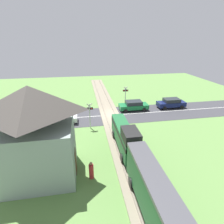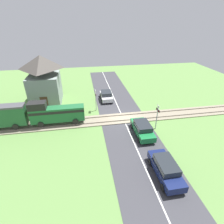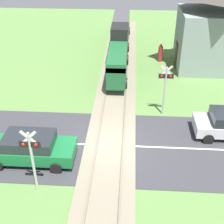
# 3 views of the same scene
# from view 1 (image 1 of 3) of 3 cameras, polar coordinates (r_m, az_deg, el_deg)

# --- Properties ---
(ground_plane) EXTENTS (60.00, 60.00, 0.00)m
(ground_plane) POSITION_cam_1_polar(r_m,az_deg,el_deg) (26.01, -0.60, -1.09)
(ground_plane) COLOR #5B8442
(road_surface) EXTENTS (48.00, 6.40, 0.02)m
(road_surface) POSITION_cam_1_polar(r_m,az_deg,el_deg) (26.01, -0.60, -1.06)
(road_surface) COLOR #38383D
(road_surface) RESTS_ON ground_plane
(track_bed) EXTENTS (2.80, 48.00, 0.24)m
(track_bed) POSITION_cam_1_polar(r_m,az_deg,el_deg) (25.98, -0.60, -0.95)
(track_bed) COLOR gray
(track_bed) RESTS_ON ground_plane
(train) EXTENTS (1.58, 14.80, 3.18)m
(train) POSITION_cam_1_polar(r_m,az_deg,el_deg) (14.17, 8.06, -15.26)
(train) COLOR #1E6033
(train) RESTS_ON track_bed
(car_near_crossing) EXTENTS (4.56, 1.97, 1.52)m
(car_near_crossing) POSITION_cam_1_polar(r_m,az_deg,el_deg) (27.85, 7.04, 2.17)
(car_near_crossing) COLOR #197038
(car_near_crossing) RESTS_ON ground_plane
(car_far_side) EXTENTS (3.91, 1.98, 1.53)m
(car_far_side) POSITION_cam_1_polar(r_m,az_deg,el_deg) (24.28, -15.89, -1.78)
(car_far_side) COLOR silver
(car_far_side) RESTS_ON ground_plane
(car_behind_queue) EXTENTS (4.56, 1.89, 1.56)m
(car_behind_queue) POSITION_cam_1_polar(r_m,az_deg,el_deg) (30.26, 18.76, 2.83)
(car_behind_queue) COLOR #141E4C
(car_behind_queue) RESTS_ON ground_plane
(crossing_signal_west_approach) EXTENTS (0.90, 0.18, 3.37)m
(crossing_signal_west_approach) POSITION_cam_1_polar(r_m,az_deg,el_deg) (29.09, 4.40, 5.99)
(crossing_signal_west_approach) COLOR #B7B7B7
(crossing_signal_west_approach) RESTS_ON ground_plane
(crossing_signal_east_approach) EXTENTS (0.90, 0.18, 3.37)m
(crossing_signal_east_approach) POSITION_cam_1_polar(r_m,az_deg,el_deg) (21.67, -7.33, -0.18)
(crossing_signal_east_approach) COLOR #B7B7B7
(crossing_signal_east_approach) RESTS_ON ground_plane
(station_building) EXTENTS (5.81, 4.90, 7.67)m
(station_building) POSITION_cam_1_polar(r_m,az_deg,el_deg) (14.48, -23.43, -7.17)
(station_building) COLOR gray
(station_building) RESTS_ON ground_plane
(pedestrian_by_station) EXTENTS (0.39, 0.39, 1.56)m
(pedestrian_by_station) POSITION_cam_1_polar(r_m,az_deg,el_deg) (14.96, -6.78, -18.52)
(pedestrian_by_station) COLOR #B2282D
(pedestrian_by_station) RESTS_ON ground_plane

